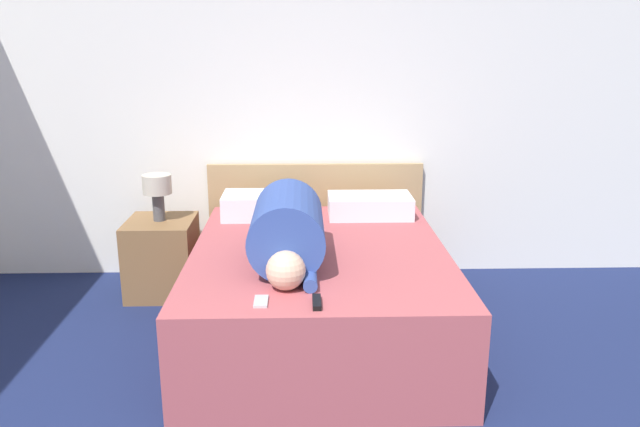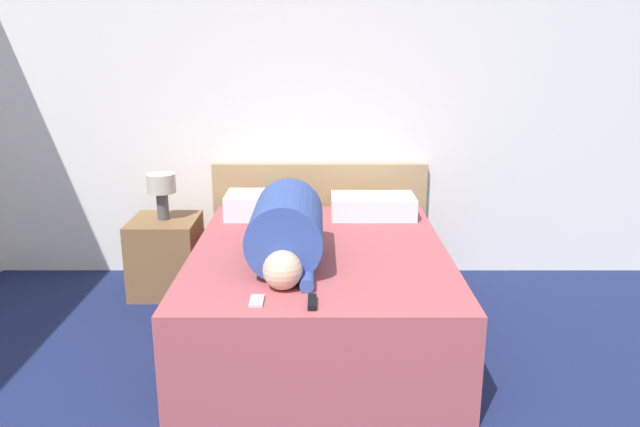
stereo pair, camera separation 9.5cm
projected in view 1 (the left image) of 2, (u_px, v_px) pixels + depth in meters
wall_back at (318, 102)px, 4.56m from camera, size 6.21×0.06×2.60m
bed at (319, 292)px, 3.73m from camera, size 1.48×1.91×0.56m
headboard at (316, 219)px, 4.72m from camera, size 1.60×0.04×0.85m
nightstand at (162, 257)px, 4.38m from camera, size 0.46×0.49×0.53m
table_lamp at (157, 189)px, 4.25m from camera, size 0.20×0.20×0.32m
person_lying at (288, 224)px, 3.53m from camera, size 0.40×1.63×0.40m
pillow_near_headboard at (267, 205)px, 4.28m from camera, size 0.60×0.34×0.16m
pillow_second at (370, 206)px, 4.30m from camera, size 0.57×0.34×0.15m
tv_remote at (317, 302)px, 2.87m from camera, size 0.04×0.15×0.02m
cell_phone at (261, 301)px, 2.89m from camera, size 0.06×0.13×0.01m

